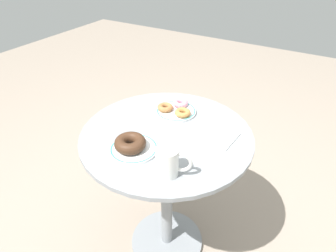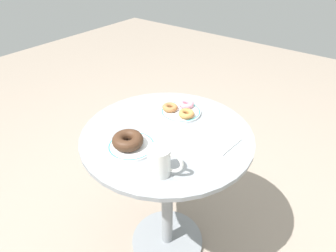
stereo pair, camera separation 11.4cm
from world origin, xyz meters
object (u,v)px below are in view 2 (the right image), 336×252
Objects in this scene: donut_pink_frosted at (186,104)px; donut_cinnamon at (170,107)px; coffee_mug at (160,162)px; plate_left at (131,146)px; donut_chocolate at (128,140)px; donut_old_fashioned at (187,114)px; plate_right at (181,112)px; paper_napkin at (220,141)px; cafe_table at (167,175)px.

donut_pink_frosted is 0.08m from donut_cinnamon.
coffee_mug is at bearing -147.44° from donut_cinnamon.
donut_chocolate reaches higher than plate_left.
coffee_mug is (-0.34, -0.13, 0.03)m from donut_old_fashioned.
plate_right is 1.33× the size of paper_napkin.
donut_chocolate is (-0.01, 0.01, 0.03)m from plate_left.
donut_cinnamon is at bearing 90.17° from donut_old_fashioned.
donut_chocolate is 0.88× the size of paper_napkin.
donut_old_fashioned is at bearing -9.42° from plate_left.
plate_left is 1.00× the size of plate_right.
donut_pink_frosted is at bearing 62.70° from paper_napkin.
donut_cinnamon is 0.52× the size of paper_napkin.
donut_pink_frosted is at bearing 6.05° from plate_right.
donut_pink_frosted is (0.21, 0.05, 0.26)m from cafe_table.
donut_chocolate is at bearing 177.57° from plate_right.
cafe_table is at bearing 32.46° from coffee_mug.
donut_chocolate is 1.69× the size of donut_old_fashioned.
cafe_table is 0.29m from plate_left.
coffee_mug reaches higher than paper_napkin.
donut_pink_frosted is at bearing 13.27° from cafe_table.
donut_old_fashioned is at bearing -0.50° from cafe_table.
paper_napkin is (-0.13, -0.25, -0.02)m from donut_pink_frosted.
donut_cinnamon is at bearing 32.72° from cafe_table.
donut_old_fashioned is 0.58× the size of coffee_mug.
plate_right is 2.56× the size of donut_old_fashioned.
donut_old_fashioned is 0.21m from paper_napkin.
coffee_mug reaches higher than donut_old_fashioned.
donut_chocolate is (-0.17, 0.06, 0.27)m from cafe_table.
plate_right reaches higher than cafe_table.
plate_left is at bearing 133.84° from paper_napkin.
donut_chocolate is at bearing 169.06° from donut_old_fashioned.
plate_left is 0.30m from donut_cinnamon.
donut_pink_frosted is 1.00× the size of donut_old_fashioned.
donut_chocolate is 1.69× the size of donut_pink_frosted.
plate_right is at bearing 65.72° from donut_old_fashioned.
cafe_table is 6.20× the size of donut_chocolate.
donut_chocolate is 0.19m from coffee_mug.
donut_cinnamon is (0.14, 0.09, 0.26)m from cafe_table.
donut_pink_frosted is 1.00× the size of donut_cinnamon.
plate_right reaches higher than paper_napkin.
donut_chocolate is at bearing 133.59° from paper_napkin.
cafe_table is 6.14× the size of coffee_mug.
plate_left is 0.19m from coffee_mug.
cafe_table is at bearing 111.66° from paper_napkin.
plate_left is 0.30m from donut_old_fashioned.
donut_chocolate reaches higher than paper_napkin.
donut_old_fashioned is at bearing -89.83° from donut_cinnamon.
donut_cinnamon is (0.30, 0.04, 0.02)m from plate_left.
donut_cinnamon is (0.30, 0.03, -0.01)m from donut_chocolate.
plate_left is at bearing 170.58° from donut_old_fashioned.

